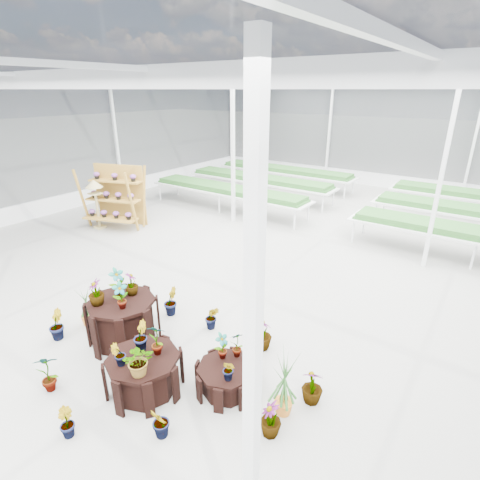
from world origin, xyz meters
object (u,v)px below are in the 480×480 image
Objects in this scene: plinth_mid at (144,373)px; bird_table at (97,205)px; shelf_rack at (114,198)px; plinth_tall at (124,321)px; plinth_low at (227,378)px.

plinth_mid is 7.72m from bird_table.
shelf_rack reaches higher than plinth_mid.
shelf_rack is 0.56m from bird_table.
plinth_low is (2.20, 0.10, -0.20)m from plinth_tall.
shelf_rack is at bearing 153.24° from plinth_low.
shelf_rack is 1.23× the size of bird_table.
plinth_tall reaches higher than plinth_mid.
plinth_mid is at bearing -46.84° from bird_table.
bird_table reaches higher than plinth_low.
bird_table reaches higher than plinth_tall.
bird_table is (-6.61, 3.95, 0.51)m from plinth_mid.
shelf_rack is at bearing 36.13° from bird_table.
plinth_low is at bearing 2.60° from plinth_tall.
plinth_low is 0.47× the size of shelf_rack.
plinth_mid is 7.68m from shelf_rack.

